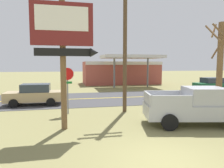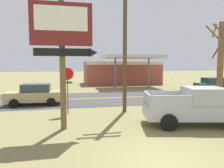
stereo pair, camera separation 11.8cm
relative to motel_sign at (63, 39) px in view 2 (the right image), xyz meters
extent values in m
plane|color=olive|center=(3.12, -4.12, -4.31)|extent=(180.00, 180.00, 0.00)
cube|color=#3D3D3F|center=(3.12, 8.88, -4.30)|extent=(140.00, 8.00, 0.02)
cube|color=gold|center=(3.12, 8.88, -4.28)|extent=(126.00, 0.20, 0.01)
cylinder|color=brown|center=(-0.07, 0.13, -1.17)|extent=(0.28, 0.28, 6.28)
cube|color=maroon|center=(-0.07, -0.05, 0.69)|extent=(2.83, 0.16, 1.97)
cube|color=white|center=(-0.07, -0.14, 0.92)|extent=(2.38, 0.03, 1.11)
cube|color=black|center=(-0.07, -0.05, -0.60)|extent=(2.55, 0.12, 0.36)
cone|color=black|center=(1.40, -0.05, -0.60)|extent=(0.40, 0.44, 0.44)
cylinder|color=slate|center=(0.12, 3.33, -3.21)|extent=(0.08, 0.08, 2.20)
cylinder|color=red|center=(0.12, 3.30, -1.76)|extent=(0.76, 0.03, 0.76)
cylinder|color=white|center=(0.12, 3.32, -1.76)|extent=(0.80, 0.01, 0.80)
cube|color=#19722D|center=(0.12, 3.30, -2.31)|extent=(0.56, 0.03, 0.14)
cylinder|color=brown|center=(3.83, 3.16, 0.47)|extent=(0.26, 0.26, 9.55)
cylinder|color=brown|center=(10.31, 2.30, -1.32)|extent=(0.40, 0.40, 5.97)
cylinder|color=brown|center=(10.50, 2.70, 0.09)|extent=(0.95, 0.52, 1.73)
cylinder|color=brown|center=(10.02, 2.66, 1.15)|extent=(0.87, 0.74, 1.03)
cylinder|color=brown|center=(9.62, 2.26, 0.91)|extent=(0.20, 1.47, 1.26)
cylinder|color=brown|center=(9.97, 1.91, 0.90)|extent=(0.92, 0.83, 1.31)
cube|color=#A84C42|center=(8.75, 23.35, -2.51)|extent=(12.00, 6.00, 3.60)
cube|color=silver|center=(8.75, 20.30, -0.96)|extent=(12.00, 0.12, 0.50)
cube|color=silver|center=(8.75, 17.35, -0.11)|extent=(8.00, 5.00, 0.40)
cylinder|color=slate|center=(6.35, 17.35, -2.21)|extent=(0.24, 0.24, 4.20)
cylinder|color=slate|center=(11.15, 17.35, -2.21)|extent=(0.24, 0.24, 4.20)
cube|color=#A8AAAF|center=(6.61, -0.57, -3.55)|extent=(5.49, 2.99, 0.72)
cube|color=#A8AAAF|center=(7.05, -0.66, -2.77)|extent=(2.23, 2.15, 0.84)
cube|color=#28333D|center=(7.92, -0.84, -2.77)|extent=(0.44, 1.64, 0.71)
cube|color=#A8AAAF|center=(5.30, 0.65, -2.91)|extent=(1.93, 0.52, 0.56)
cube|color=#A8AAAF|center=(4.92, -1.15, -2.91)|extent=(1.93, 0.52, 0.56)
cube|color=#A8AAAF|center=(4.16, -0.05, -2.91)|extent=(0.51, 1.86, 0.56)
cylinder|color=black|center=(8.39, 0.06, -3.91)|extent=(0.84, 0.44, 0.80)
cylinder|color=black|center=(5.23, 0.72, -3.91)|extent=(0.84, 0.44, 0.80)
cylinder|color=black|center=(4.83, -1.19, -3.91)|extent=(0.84, 0.44, 0.80)
cube|color=tan|center=(-2.44, 6.88, -3.63)|extent=(4.20, 1.76, 0.72)
cube|color=#2D3842|center=(-2.29, 6.88, -2.97)|extent=(2.10, 1.56, 0.60)
cylinder|color=black|center=(-3.74, 6.00, -3.99)|extent=(0.64, 0.24, 0.64)
cylinder|color=black|center=(-3.74, 7.76, -3.99)|extent=(0.64, 0.24, 0.64)
cylinder|color=black|center=(-1.14, 6.00, -3.99)|extent=(0.64, 0.24, 0.64)
cylinder|color=black|center=(-1.14, 7.76, -3.99)|extent=(0.64, 0.24, 0.64)
cube|color=#1E6038|center=(16.57, 10.88, -3.63)|extent=(4.20, 1.76, 0.72)
cube|color=#2D3842|center=(16.42, 10.88, -2.97)|extent=(2.10, 1.56, 0.60)
cylinder|color=black|center=(17.87, 11.76, -3.99)|extent=(0.64, 0.24, 0.64)
cylinder|color=black|center=(15.27, 11.76, -3.99)|extent=(0.64, 0.24, 0.64)
cylinder|color=black|center=(15.27, 10.00, -3.99)|extent=(0.64, 0.24, 0.64)
camera|label=1|loc=(0.10, -10.07, -1.18)|focal=33.40mm
camera|label=2|loc=(0.22, -10.10, -1.18)|focal=33.40mm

